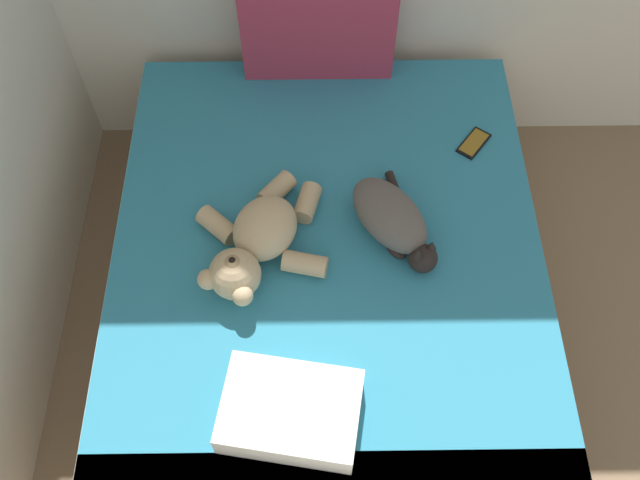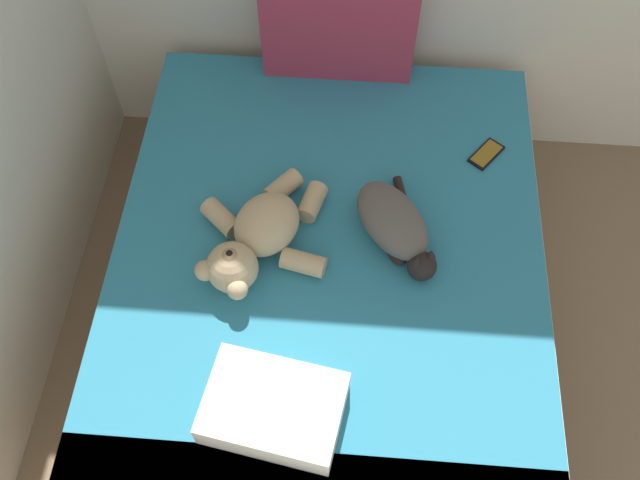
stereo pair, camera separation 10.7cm
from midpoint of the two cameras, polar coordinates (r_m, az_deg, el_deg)
bed at (r=2.60m, az=1.76°, el=-4.45°), size 1.55×1.96×0.53m
patterned_cushion at (r=2.77m, az=2.69°, el=17.25°), size 0.59×0.12×0.46m
cat at (r=2.37m, az=7.52°, el=1.20°), size 0.35×0.44×0.15m
teddy_bear at (r=2.32m, az=-3.87°, el=0.17°), size 0.46×0.56×0.18m
cell_phone at (r=2.70m, az=14.67°, el=6.84°), size 0.15×0.16×0.01m
throw_pillow at (r=2.09m, az=-2.33°, el=-13.74°), size 0.44×0.34×0.11m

